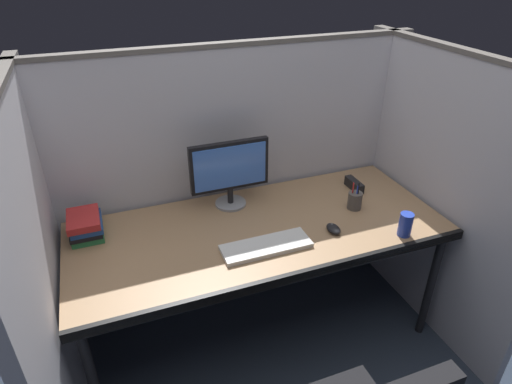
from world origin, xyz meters
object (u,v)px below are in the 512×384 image
Objects in this scene: monitor_center at (230,170)px; pen_cup at (355,200)px; desk at (260,236)px; keyboard_main at (266,246)px; book_stack at (86,225)px; red_stapler at (354,185)px; computer_mouse at (333,229)px; soda_can at (405,225)px.

pen_cup is (0.62, -0.28, -0.17)m from monitor_center.
keyboard_main is at bearing -101.78° from desk.
monitor_center is (-0.07, 0.28, 0.27)m from desk.
monitor_center is at bearing 2.02° from book_stack.
red_stapler reaches higher than keyboard_main.
desk is 4.42× the size of keyboard_main.
pen_cup is at bearing 15.61° from keyboard_main.
monitor_center is at bearing 155.99° from pen_cup.
computer_mouse is 0.79× the size of soda_can.
soda_can is at bearing -20.63° from book_stack.
soda_can reaches higher than book_stack.
monitor_center reaches higher than computer_mouse.
keyboard_main is at bearing -178.90° from computer_mouse.
desk is 0.56m from pen_cup.
desk is at bearing -75.97° from monitor_center.
desk is 0.39m from monitor_center.
monitor_center is 1.95× the size of book_stack.
pen_cup is (0.55, 0.00, 0.10)m from desk.
keyboard_main is 0.61m from pen_cup.
book_stack reaches higher than computer_mouse.
pen_cup reaches higher than keyboard_main.
desk is 4.42× the size of monitor_center.
keyboard_main is 0.70m from soda_can.
keyboard_main is 0.37m from computer_mouse.
soda_can reaches higher than desk.
monitor_center is 4.48× the size of computer_mouse.
computer_mouse is at bearing -25.10° from desk.
book_stack is at bearing 177.57° from red_stapler.
soda_can is (0.72, -0.58, -0.15)m from monitor_center.
pen_cup is 1.40m from book_stack.
soda_can is at bearing -25.34° from computer_mouse.
computer_mouse is 0.64× the size of red_stapler.
computer_mouse is 0.35m from soda_can.
keyboard_main reaches higher than desk.
red_stapler is (0.66, 0.19, 0.08)m from desk.
red_stapler is 0.94× the size of pen_cup.
keyboard_main is at bearing 168.26° from soda_can.
red_stapler is 1.49m from book_stack.
pen_cup reaches higher than soda_can.
computer_mouse reaches higher than desk.
soda_can is at bearing -92.11° from red_stapler.
soda_can is at bearing -25.22° from desk.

